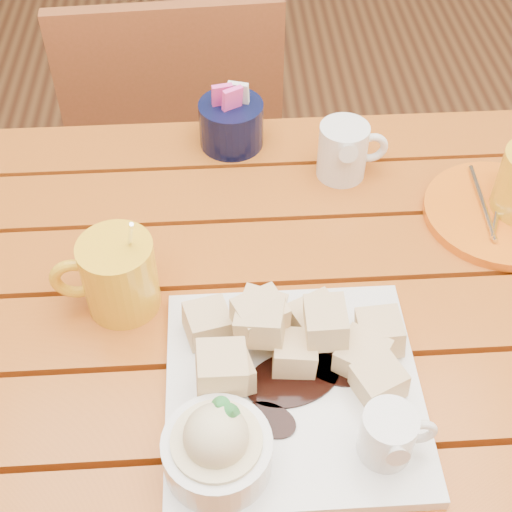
{
  "coord_description": "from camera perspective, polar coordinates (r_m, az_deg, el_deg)",
  "views": [
    {
      "loc": [
        -0.05,
        -0.51,
        1.41
      ],
      "look_at": [
        -0.01,
        0.04,
        0.82
      ],
      "focal_mm": 50.0,
      "sensor_mm": 36.0,
      "label": 1
    }
  ],
  "objects": [
    {
      "name": "table",
      "position": [
        0.93,
        0.95,
        -9.29
      ],
      "size": [
        1.2,
        0.79,
        0.75
      ],
      "color": "#954013",
      "rests_on": "ground"
    },
    {
      "name": "dessert_plate",
      "position": [
        0.75,
        1.86,
        -10.74
      ],
      "size": [
        0.27,
        0.27,
        0.11
      ],
      "rotation": [
        0.0,
        0.0,
        -0.0
      ],
      "color": "white",
      "rests_on": "table"
    },
    {
      "name": "coffee_mug_left",
      "position": [
        0.84,
        -11.07,
        -1.47
      ],
      "size": [
        0.12,
        0.09,
        0.15
      ],
      "rotation": [
        0.0,
        0.0,
        0.05
      ],
      "color": "yellow",
      "rests_on": "table"
    },
    {
      "name": "cream_pitcher",
      "position": [
        1.01,
        7.09,
        8.42
      ],
      "size": [
        0.1,
        0.08,
        0.08
      ],
      "rotation": [
        0.0,
        0.0,
        0.05
      ],
      "color": "white",
      "rests_on": "table"
    },
    {
      "name": "sugar_caddy",
      "position": [
        1.06,
        -1.99,
        10.61
      ],
      "size": [
        0.09,
        0.09,
        0.1
      ],
      "color": "black",
      "rests_on": "table"
    },
    {
      "name": "orange_saucer",
      "position": [
        1.01,
        19.02,
        3.24
      ],
      "size": [
        0.2,
        0.2,
        0.02
      ],
      "rotation": [
        0.0,
        0.0,
        -0.25
      ],
      "color": "orange",
      "rests_on": "table"
    },
    {
      "name": "chair_far",
      "position": [
        1.53,
        -6.22,
        8.6
      ],
      "size": [
        0.42,
        0.42,
        0.85
      ],
      "rotation": [
        0.0,
        0.0,
        3.2
      ],
      "color": "brown",
      "rests_on": "ground"
    }
  ]
}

